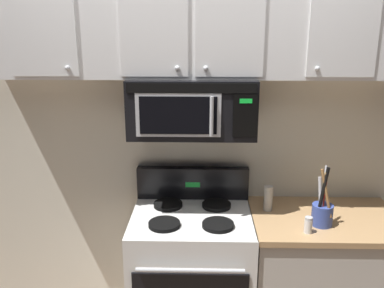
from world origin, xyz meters
The scene contains 8 objects.
back_wall centered at (0.00, 0.79, 1.35)m, with size 5.20×0.10×2.70m, color silver.
stove_range centered at (0.00, 0.42, 0.47)m, with size 0.76×0.69×1.12m.
over_range_microwave centered at (0.00, 0.54, 1.58)m, with size 0.76×0.43×0.35m.
upper_cabinets centered at (0.00, 0.57, 2.02)m, with size 2.50×0.36×0.55m.
counter_segment centered at (0.84, 0.43, 0.45)m, with size 0.93×0.65×0.90m.
utensil_crock_blue centered at (0.78, 0.32, 1.00)m, with size 0.12×0.12×0.37m.
salt_shaker centered at (0.68, 0.22, 0.95)m, with size 0.05×0.05×0.10m.
pepper_mill centered at (0.49, 0.52, 0.98)m, with size 0.06×0.06×0.16m, color #B7B2A8.
Camera 1 is at (0.06, -1.94, 2.05)m, focal length 38.53 mm.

